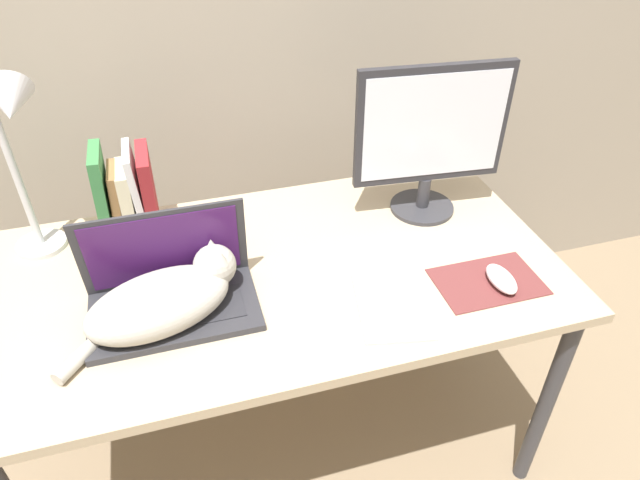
# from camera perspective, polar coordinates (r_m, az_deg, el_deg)

# --- Properties ---
(desk) EXTENTS (1.44, 0.77, 0.73)m
(desk) POSITION_cam_1_polar(r_m,az_deg,el_deg) (1.52, -3.91, -4.86)
(desk) COLOR tan
(desk) RESTS_ON ground_plane
(laptop) EXTENTS (0.39, 0.22, 0.24)m
(laptop) POSITION_cam_1_polar(r_m,az_deg,el_deg) (1.38, -14.64, -5.05)
(laptop) COLOR #2D2D33
(laptop) RESTS_ON desk
(cat) EXTENTS (0.42, 0.26, 0.14)m
(cat) POSITION_cam_1_polar(r_m,az_deg,el_deg) (1.34, -15.20, -5.74)
(cat) COLOR #B2ADA3
(cat) RESTS_ON desk
(external_monitor) EXTENTS (0.43, 0.19, 0.44)m
(external_monitor) POSITION_cam_1_polar(r_m,az_deg,el_deg) (1.61, 11.03, 10.08)
(external_monitor) COLOR #333338
(external_monitor) RESTS_ON desk
(mousepad) EXTENTS (0.26, 0.17, 0.00)m
(mousepad) POSITION_cam_1_polar(r_m,az_deg,el_deg) (1.49, 16.42, -4.01)
(mousepad) COLOR brown
(mousepad) RESTS_ON desk
(computer_mouse) EXTENTS (0.06, 0.11, 0.04)m
(computer_mouse) POSITION_cam_1_polar(r_m,az_deg,el_deg) (1.48, 17.69, -3.72)
(computer_mouse) COLOR silver
(computer_mouse) RESTS_ON mousepad
(book_row) EXTENTS (0.16, 0.16, 0.26)m
(book_row) POSITION_cam_1_polar(r_m,az_deg,el_deg) (1.62, -18.70, 4.23)
(book_row) COLOR #387A42
(book_row) RESTS_ON desk
(desk_lamp) EXTENTS (0.17, 0.17, 0.49)m
(desk_lamp) POSITION_cam_1_polar(r_m,az_deg,el_deg) (1.53, -28.12, 9.05)
(desk_lamp) COLOR silver
(desk_lamp) RESTS_ON desk
(notepad) EXTENTS (0.21, 0.29, 0.01)m
(notepad) POSITION_cam_1_polar(r_m,az_deg,el_deg) (1.39, 7.09, -6.10)
(notepad) COLOR silver
(notepad) RESTS_ON desk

